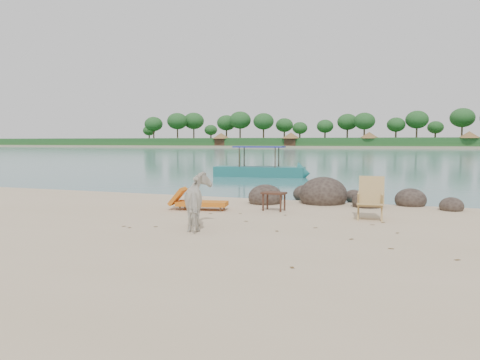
{
  "coord_description": "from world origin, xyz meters",
  "views": [
    {
      "loc": [
        3.48,
        -9.04,
        1.97
      ],
      "look_at": [
        -0.66,
        2.0,
        1.0
      ],
      "focal_mm": 35.0,
      "sensor_mm": 36.0,
      "label": 1
    }
  ],
  "objects_px": {
    "boulders": "(331,198)",
    "cow": "(200,202)",
    "lounge_chair": "(202,201)",
    "side_table": "(274,203)",
    "deck_chair": "(370,200)",
    "boat_near": "(259,151)"
  },
  "relations": [
    {
      "from": "boulders",
      "to": "cow",
      "type": "height_order",
      "value": "cow"
    },
    {
      "from": "lounge_chair",
      "to": "side_table",
      "type": "bearing_deg",
      "value": 3.45
    },
    {
      "from": "side_table",
      "to": "deck_chair",
      "type": "distance_m",
      "value": 2.74
    },
    {
      "from": "boulders",
      "to": "boat_near",
      "type": "height_order",
      "value": "boat_near"
    },
    {
      "from": "boat_near",
      "to": "side_table",
      "type": "bearing_deg",
      "value": -75.45
    },
    {
      "from": "side_table",
      "to": "boat_near",
      "type": "height_order",
      "value": "boat_near"
    },
    {
      "from": "side_table",
      "to": "cow",
      "type": "bearing_deg",
      "value": -98.99
    },
    {
      "from": "cow",
      "to": "side_table",
      "type": "bearing_deg",
      "value": -132.46
    },
    {
      "from": "cow",
      "to": "deck_chair",
      "type": "xyz_separation_m",
      "value": [
        3.47,
        2.55,
        -0.09
      ]
    },
    {
      "from": "boat_near",
      "to": "cow",
      "type": "bearing_deg",
      "value": -81.74
    },
    {
      "from": "boat_near",
      "to": "boulders",
      "type": "bearing_deg",
      "value": -66.58
    },
    {
      "from": "cow",
      "to": "lounge_chair",
      "type": "height_order",
      "value": "cow"
    },
    {
      "from": "cow",
      "to": "lounge_chair",
      "type": "distance_m",
      "value": 2.89
    },
    {
      "from": "boulders",
      "to": "side_table",
      "type": "height_order",
      "value": "boulders"
    },
    {
      "from": "deck_chair",
      "to": "side_table",
      "type": "bearing_deg",
      "value": 163.07
    },
    {
      "from": "boulders",
      "to": "cow",
      "type": "relative_size",
      "value": 4.23
    },
    {
      "from": "side_table",
      "to": "lounge_chair",
      "type": "xyz_separation_m",
      "value": [
        -1.97,
        -0.53,
        0.01
      ]
    },
    {
      "from": "lounge_chair",
      "to": "deck_chair",
      "type": "xyz_separation_m",
      "value": [
        4.64,
        -0.07,
        0.27
      ]
    },
    {
      "from": "lounge_chair",
      "to": "deck_chair",
      "type": "distance_m",
      "value": 4.64
    },
    {
      "from": "side_table",
      "to": "lounge_chair",
      "type": "relative_size",
      "value": 0.36
    },
    {
      "from": "boulders",
      "to": "lounge_chair",
      "type": "bearing_deg",
      "value": -139.96
    },
    {
      "from": "cow",
      "to": "boat_near",
      "type": "bearing_deg",
      "value": -104.49
    }
  ]
}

